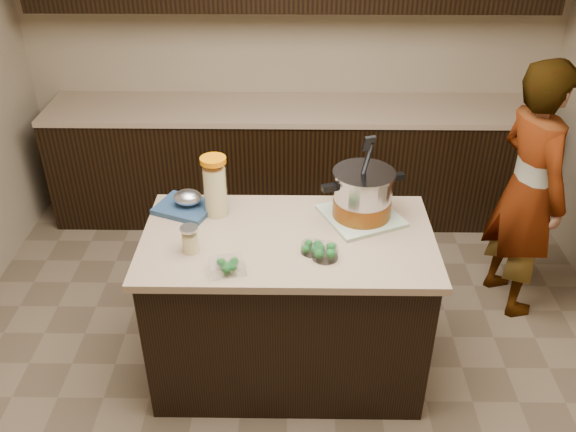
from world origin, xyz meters
The scene contains 13 objects.
ground_plane centered at (0.00, 0.00, 0.00)m, with size 4.00×4.00×0.00m, color brown.
room_shell centered at (0.00, 0.00, 1.71)m, with size 4.04×4.04×2.72m.
back_cabinets centered at (0.00, 1.74, 0.94)m, with size 3.60×0.63×2.33m.
island centered at (0.00, 0.00, 0.45)m, with size 1.46×0.81×0.90m.
dish_towel centered at (0.38, 0.18, 0.91)m, with size 0.36×0.36×0.02m, color #6C9061.
stock_pot centered at (0.38, 0.18, 1.03)m, with size 0.43×0.40×0.45m.
lemonade_pitcher centered at (-0.38, 0.21, 1.05)m, with size 0.15×0.15×0.32m.
mason_jar centered at (-0.46, -0.13, 0.96)m, with size 0.12×0.12×0.14m.
broccoli_tub_left centered at (0.11, -0.13, 0.92)m, with size 0.12×0.12×0.05m.
broccoli_tub_right centered at (0.18, -0.18, 0.93)m, with size 0.16×0.16×0.06m.
broccoli_tub_rect centered at (-0.27, -0.29, 0.93)m, with size 0.18×0.15×0.06m.
blue_tray centered at (-0.54, 0.25, 0.94)m, with size 0.36×0.32×0.11m.
person centered at (1.42, 0.64, 0.80)m, with size 0.59×0.39×1.61m, color gray.
Camera 1 is at (0.03, -2.51, 2.60)m, focal length 38.00 mm.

